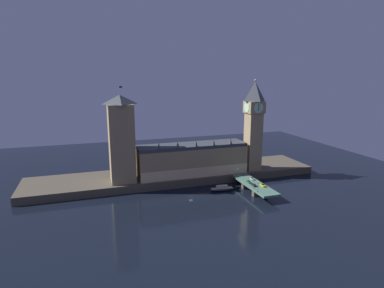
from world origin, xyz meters
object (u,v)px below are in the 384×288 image
at_px(clock_tower, 254,123).
at_px(street_lamp_near, 258,185).
at_px(street_lamp_far, 238,172).
at_px(victoria_tower, 121,139).
at_px(boat_upstream, 222,189).
at_px(car_southbound_trail, 252,179).
at_px(car_northbound_trail, 254,185).
at_px(pedestrian_near_rail, 254,188).
at_px(car_northbound_lead, 249,182).
at_px(car_southbound_lead, 263,185).

distance_m(clock_tower, street_lamp_near, 60.77).
relative_size(street_lamp_near, street_lamp_far, 0.98).
distance_m(victoria_tower, boat_upstream, 78.01).
distance_m(car_southbound_trail, street_lamp_far, 11.31).
xyz_separation_m(victoria_tower, street_lamp_far, (79.41, -20.18, -25.80)).
xyz_separation_m(street_lamp_near, street_lamp_far, (0.00, 29.44, 0.11)).
xyz_separation_m(car_northbound_trail, pedestrian_near_rail, (-2.71, -4.82, 0.14)).
height_order(clock_tower, pedestrian_near_rail, clock_tower).
bearing_deg(car_northbound_lead, street_lamp_far, 104.98).
bearing_deg(clock_tower, street_lamp_near, -114.37).
distance_m(car_southbound_lead, street_lamp_near, 12.36).
relative_size(clock_tower, car_southbound_trail, 17.88).
bearing_deg(victoria_tower, car_northbound_lead, -21.07).
relative_size(car_southbound_lead, street_lamp_far, 0.67).
xyz_separation_m(car_southbound_lead, street_lamp_near, (-8.52, -8.20, 3.61)).
relative_size(car_northbound_lead, pedestrian_near_rail, 3.00).
xyz_separation_m(car_northbound_trail, car_southbound_lead, (5.41, -2.31, 0.07)).
bearing_deg(car_southbound_lead, boat_upstream, 146.05).
xyz_separation_m(car_southbound_lead, pedestrian_near_rail, (-8.12, -2.51, 0.07)).
distance_m(street_lamp_near, street_lamp_far, 29.44).
distance_m(car_northbound_trail, street_lamp_far, 19.55).
height_order(victoria_tower, street_lamp_near, victoria_tower).
distance_m(victoria_tower, street_lamp_far, 85.90).
relative_size(car_southbound_trail, street_lamp_near, 0.57).
bearing_deg(car_southbound_lead, pedestrian_near_rail, -162.83).
distance_m(car_northbound_lead, pedestrian_near_rail, 12.44).
distance_m(victoria_tower, pedestrian_near_rail, 95.74).
bearing_deg(clock_tower, car_southbound_trail, -118.09).
height_order(car_southbound_trail, boat_upstream, car_southbound_trail).
height_order(car_southbound_trail, street_lamp_far, street_lamp_far).
distance_m(car_northbound_trail, car_southbound_lead, 5.89).
xyz_separation_m(car_northbound_lead, car_northbound_trail, (0.00, -7.32, 0.03)).
distance_m(victoria_tower, car_northbound_lead, 93.25).
bearing_deg(street_lamp_near, car_southbound_lead, 43.90).
relative_size(car_southbound_lead, car_southbound_trail, 1.21).
height_order(pedestrian_near_rail, street_lamp_far, street_lamp_far).
bearing_deg(car_southbound_trail, car_northbound_trail, -113.40).
relative_size(victoria_tower, car_southbound_lead, 13.95).
distance_m(car_northbound_trail, street_lamp_near, 11.56).
bearing_deg(car_southbound_trail, street_lamp_near, -110.30).
bearing_deg(car_southbound_lead, car_northbound_lead, 119.32).
relative_size(clock_tower, car_southbound_lead, 14.77).
relative_size(car_southbound_lead, street_lamp_near, 0.69).
bearing_deg(victoria_tower, clock_tower, -1.70).
bearing_deg(car_northbound_lead, clock_tower, 57.97).
distance_m(street_lamp_far, boat_upstream, 18.00).
xyz_separation_m(car_southbound_trail, pedestrian_near_rail, (-8.12, -17.33, 0.12)).
bearing_deg(boat_upstream, clock_tower, 32.72).
xyz_separation_m(clock_tower, street_lamp_near, (-21.12, -46.64, -32.74)).
xyz_separation_m(car_northbound_lead, car_southbound_trail, (5.41, 5.19, 0.05)).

